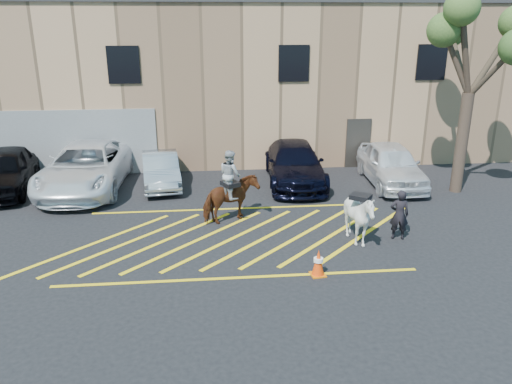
{
  "coord_description": "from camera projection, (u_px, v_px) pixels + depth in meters",
  "views": [
    {
      "loc": [
        -0.68,
        -14.28,
        6.35
      ],
      "look_at": [
        0.74,
        0.2,
        1.3
      ],
      "focal_mm": 35.0,
      "sensor_mm": 36.0,
      "label": 1
    }
  ],
  "objects": [
    {
      "name": "tree",
      "position": [
        476.0,
        39.0,
        17.61
      ],
      "size": [
        3.99,
        4.37,
        7.31
      ],
      "color": "#4E3C2F",
      "rests_on": "ground"
    },
    {
      "name": "car_blue_suv",
      "position": [
        294.0,
        164.0,
        20.32
      ],
      "size": [
        2.48,
        5.53,
        1.57
      ],
      "primitive_type": "imported",
      "rotation": [
        0.0,
        0.0,
        -0.05
      ],
      "color": "black",
      "rests_on": "ground"
    },
    {
      "name": "warehouse",
      "position": [
        219.0,
        75.0,
        25.64
      ],
      "size": [
        32.42,
        10.2,
        7.3
      ],
      "color": "tan",
      "rests_on": "ground"
    },
    {
      "name": "car_black_suv",
      "position": [
        4.0,
        170.0,
        19.2
      ],
      "size": [
        2.57,
        5.12,
        1.67
      ],
      "primitive_type": "imported",
      "rotation": [
        0.0,
        0.0,
        0.12
      ],
      "color": "black",
      "rests_on": "ground"
    },
    {
      "name": "car_white_pickup",
      "position": [
        86.0,
        167.0,
        19.51
      ],
      "size": [
        3.13,
        6.39,
        1.75
      ],
      "primitive_type": "imported",
      "rotation": [
        0.0,
        0.0,
        -0.04
      ],
      "color": "white",
      "rests_on": "ground"
    },
    {
      "name": "ground",
      "position": [
        233.0,
        234.0,
        15.57
      ],
      "size": [
        90.0,
        90.0,
        0.0
      ],
      "primitive_type": "plane",
      "color": "black",
      "rests_on": "ground"
    },
    {
      "name": "traffic_cone",
      "position": [
        318.0,
        262.0,
        12.96
      ],
      "size": [
        0.43,
        0.43,
        0.73
      ],
      "color": "orange",
      "rests_on": "ground"
    },
    {
      "name": "car_silver_sedan",
      "position": [
        161.0,
        169.0,
        19.98
      ],
      "size": [
        1.89,
        4.1,
        1.3
      ],
      "primitive_type": "imported",
      "rotation": [
        0.0,
        0.0,
        0.13
      ],
      "color": "#9CA2AA",
      "rests_on": "ground"
    },
    {
      "name": "handler",
      "position": [
        399.0,
        215.0,
        15.01
      ],
      "size": [
        0.63,
        0.48,
        1.56
      ],
      "primitive_type": "imported",
      "rotation": [
        0.0,
        0.0,
        2.94
      ],
      "color": "black",
      "rests_on": "ground"
    },
    {
      "name": "saddled_white",
      "position": [
        359.0,
        217.0,
        14.67
      ],
      "size": [
        1.97,
        2.01,
        1.66
      ],
      "color": "silver",
      "rests_on": "ground"
    },
    {
      "name": "car_white_suv",
      "position": [
        391.0,
        164.0,
        20.11
      ],
      "size": [
        2.16,
        4.89,
        1.64
      ],
      "primitive_type": "imported",
      "rotation": [
        0.0,
        0.0,
        -0.05
      ],
      "color": "white",
      "rests_on": "ground"
    },
    {
      "name": "hatching_zone",
      "position": [
        233.0,
        238.0,
        15.28
      ],
      "size": [
        12.6,
        5.12,
        0.01
      ],
      "color": "yellow",
      "rests_on": "ground"
    },
    {
      "name": "mounted_bay",
      "position": [
        230.0,
        194.0,
        16.23
      ],
      "size": [
        2.01,
        1.6,
        2.43
      ],
      "color": "brown",
      "rests_on": "ground"
    }
  ]
}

